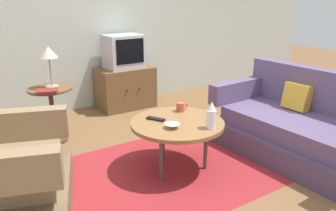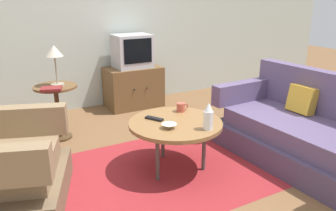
{
  "view_description": "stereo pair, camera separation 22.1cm",
  "coord_description": "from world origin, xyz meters",
  "px_view_note": "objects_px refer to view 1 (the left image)",
  "views": [
    {
      "loc": [
        -1.59,
        -2.3,
        1.58
      ],
      "look_at": [
        0.11,
        0.32,
        0.55
      ],
      "focal_mm": 36.05,
      "sensor_mm": 36.0,
      "label": 1
    },
    {
      "loc": [
        -1.4,
        -2.42,
        1.58
      ],
      "look_at": [
        0.11,
        0.32,
        0.55
      ],
      "focal_mm": 36.05,
      "sensor_mm": 36.0,
      "label": 2
    }
  ],
  "objects_px": {
    "television": "(124,51)",
    "book": "(47,91)",
    "table_lamp": "(49,56)",
    "armchair": "(0,176)",
    "tv_remote_silver": "(210,119)",
    "couch": "(299,128)",
    "coffee_table": "(177,125)",
    "side_table": "(52,104)",
    "mug": "(181,107)",
    "tv_stand": "(125,88)",
    "tv_remote_dark": "(156,119)",
    "vase": "(211,116)",
    "bowl": "(172,126)"
  },
  "relations": [
    {
      "from": "couch",
      "to": "vase",
      "type": "xyz_separation_m",
      "value": [
        -1.04,
        0.14,
        0.3
      ]
    },
    {
      "from": "coffee_table",
      "to": "tv_remote_silver",
      "type": "relative_size",
      "value": 6.32
    },
    {
      "from": "tv_stand",
      "to": "coffee_table",
      "type": "bearing_deg",
      "value": -102.11
    },
    {
      "from": "couch",
      "to": "tv_stand",
      "type": "distance_m",
      "value": 2.5
    },
    {
      "from": "armchair",
      "to": "bowl",
      "type": "bearing_deg",
      "value": 98.88
    },
    {
      "from": "couch",
      "to": "book",
      "type": "relative_size",
      "value": 6.96
    },
    {
      "from": "vase",
      "to": "mug",
      "type": "bearing_deg",
      "value": 85.89
    },
    {
      "from": "tv_stand",
      "to": "television",
      "type": "height_order",
      "value": "television"
    },
    {
      "from": "television",
      "to": "bowl",
      "type": "relative_size",
      "value": 3.83
    },
    {
      "from": "television",
      "to": "vase",
      "type": "relative_size",
      "value": 2.13
    },
    {
      "from": "tv_stand",
      "to": "tv_remote_silver",
      "type": "height_order",
      "value": "tv_stand"
    },
    {
      "from": "vase",
      "to": "book",
      "type": "relative_size",
      "value": 0.98
    },
    {
      "from": "mug",
      "to": "bowl",
      "type": "height_order",
      "value": "mug"
    },
    {
      "from": "couch",
      "to": "table_lamp",
      "type": "bearing_deg",
      "value": 46.69
    },
    {
      "from": "television",
      "to": "mug",
      "type": "xyz_separation_m",
      "value": [
        -0.22,
        -1.72,
        -0.3
      ]
    },
    {
      "from": "tv_stand",
      "to": "table_lamp",
      "type": "height_order",
      "value": "table_lamp"
    },
    {
      "from": "mug",
      "to": "side_table",
      "type": "bearing_deg",
      "value": 133.64
    },
    {
      "from": "television",
      "to": "book",
      "type": "bearing_deg",
      "value": -146.67
    },
    {
      "from": "couch",
      "to": "side_table",
      "type": "relative_size",
      "value": 2.74
    },
    {
      "from": "table_lamp",
      "to": "tv_remote_silver",
      "type": "xyz_separation_m",
      "value": [
        1.06,
        -1.38,
        -0.49
      ]
    },
    {
      "from": "couch",
      "to": "television",
      "type": "bearing_deg",
      "value": 15.54
    },
    {
      "from": "armchair",
      "to": "bowl",
      "type": "height_order",
      "value": "armchair"
    },
    {
      "from": "armchair",
      "to": "coffee_table",
      "type": "distance_m",
      "value": 1.5
    },
    {
      "from": "mug",
      "to": "bowl",
      "type": "xyz_separation_m",
      "value": [
        -0.32,
        -0.33,
        -0.02
      ]
    },
    {
      "from": "tv_stand",
      "to": "tv_remote_dark",
      "type": "relative_size",
      "value": 4.4
    },
    {
      "from": "table_lamp",
      "to": "coffee_table",
      "type": "bearing_deg",
      "value": -58.34
    },
    {
      "from": "mug",
      "to": "bowl",
      "type": "bearing_deg",
      "value": -134.13
    },
    {
      "from": "coffee_table",
      "to": "mug",
      "type": "xyz_separation_m",
      "value": [
        0.19,
        0.22,
        0.08
      ]
    },
    {
      "from": "book",
      "to": "vase",
      "type": "bearing_deg",
      "value": -35.71
    },
    {
      "from": "mug",
      "to": "tv_remote_silver",
      "type": "bearing_deg",
      "value": -75.26
    },
    {
      "from": "side_table",
      "to": "bowl",
      "type": "height_order",
      "value": "side_table"
    },
    {
      "from": "coffee_table",
      "to": "mug",
      "type": "height_order",
      "value": "mug"
    },
    {
      "from": "armchair",
      "to": "couch",
      "type": "height_order",
      "value": "armchair"
    },
    {
      "from": "coffee_table",
      "to": "mug",
      "type": "relative_size",
      "value": 6.72
    },
    {
      "from": "television",
      "to": "coffee_table",
      "type": "bearing_deg",
      "value": -102.08
    },
    {
      "from": "armchair",
      "to": "television",
      "type": "bearing_deg",
      "value": 152.77
    },
    {
      "from": "table_lamp",
      "to": "tv_remote_dark",
      "type": "xyz_separation_m",
      "value": [
        0.63,
        -1.12,
        -0.49
      ]
    },
    {
      "from": "side_table",
      "to": "tv_stand",
      "type": "distance_m",
      "value": 1.4
    },
    {
      "from": "side_table",
      "to": "television",
      "type": "relative_size",
      "value": 1.22
    },
    {
      "from": "coffee_table",
      "to": "vase",
      "type": "height_order",
      "value": "vase"
    },
    {
      "from": "table_lamp",
      "to": "book",
      "type": "bearing_deg",
      "value": -120.59
    },
    {
      "from": "bowl",
      "to": "tv_remote_dark",
      "type": "height_order",
      "value": "bowl"
    },
    {
      "from": "side_table",
      "to": "vase",
      "type": "distance_m",
      "value": 1.83
    },
    {
      "from": "coffee_table",
      "to": "side_table",
      "type": "bearing_deg",
      "value": 122.47
    },
    {
      "from": "table_lamp",
      "to": "tv_remote_silver",
      "type": "bearing_deg",
      "value": -52.6
    },
    {
      "from": "side_table",
      "to": "tv_stand",
      "type": "relative_size",
      "value": 0.79
    },
    {
      "from": "armchair",
      "to": "book",
      "type": "height_order",
      "value": "armchair"
    },
    {
      "from": "tv_remote_silver",
      "to": "book",
      "type": "height_order",
      "value": "book"
    },
    {
      "from": "table_lamp",
      "to": "television",
      "type": "bearing_deg",
      "value": 29.78
    },
    {
      "from": "tv_remote_silver",
      "to": "book",
      "type": "relative_size",
      "value": 0.55
    }
  ]
}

